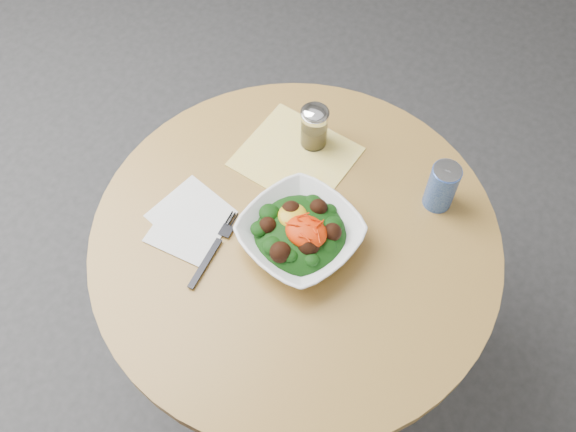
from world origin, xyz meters
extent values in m
plane|color=#2F2F31|center=(0.00, 0.00, 0.00)|extent=(6.00, 6.00, 0.00)
cylinder|color=black|center=(0.00, 0.00, 0.01)|extent=(0.52, 0.52, 0.03)
cylinder|color=black|center=(0.00, 0.00, 0.35)|extent=(0.10, 0.10, 0.71)
cylinder|color=#B18740|center=(0.00, 0.00, 0.73)|extent=(0.90, 0.90, 0.04)
cube|color=yellow|center=(-0.10, 0.19, 0.75)|extent=(0.27, 0.25, 0.00)
cube|color=white|center=(-0.23, -0.07, 0.75)|extent=(0.18, 0.18, 0.00)
cube|color=white|center=(-0.21, -0.10, 0.75)|extent=(0.16, 0.16, 0.00)
imported|color=white|center=(0.01, 0.00, 0.78)|extent=(0.30, 0.30, 0.06)
ellipsoid|color=black|center=(0.01, 0.00, 0.78)|extent=(0.20, 0.20, 0.07)
ellipsoid|color=gold|center=(-0.01, 0.01, 0.81)|extent=(0.06, 0.06, 0.02)
ellipsoid|color=#F73605|center=(0.03, -0.01, 0.81)|extent=(0.09, 0.08, 0.04)
cube|color=black|center=(-0.13, -0.15, 0.76)|extent=(0.02, 0.13, 0.00)
cube|color=black|center=(-0.14, -0.05, 0.76)|extent=(0.03, 0.07, 0.00)
cylinder|color=silver|center=(-0.09, 0.25, 0.80)|extent=(0.06, 0.06, 0.09)
cylinder|color=#A0874A|center=(-0.09, 0.25, 0.78)|extent=(0.05, 0.05, 0.05)
cylinder|color=silver|center=(-0.09, 0.25, 0.85)|extent=(0.07, 0.07, 0.01)
ellipsoid|color=silver|center=(-0.09, 0.25, 0.86)|extent=(0.06, 0.06, 0.03)
cylinder|color=navy|center=(0.23, 0.24, 0.81)|extent=(0.06, 0.06, 0.12)
cylinder|color=#B8B7BF|center=(0.23, 0.24, 0.87)|extent=(0.06, 0.06, 0.00)
cube|color=#B8B7BF|center=(0.23, 0.24, 0.87)|extent=(0.01, 0.02, 0.00)
camera|label=1|loc=(0.33, -0.61, 1.97)|focal=40.00mm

